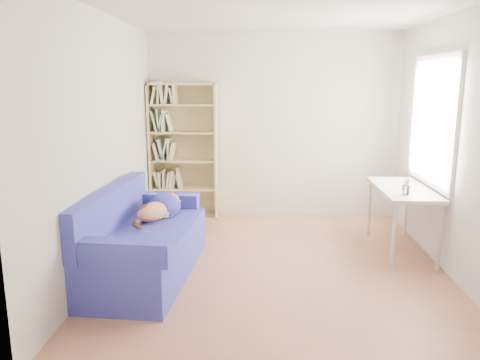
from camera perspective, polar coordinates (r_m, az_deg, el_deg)
name	(u,v)px	position (r m, az deg, el deg)	size (l,w,h in m)	color
ground	(275,267)	(5.03, 4.29, -10.55)	(4.00, 4.00, 0.00)	#955B43
room_shell	(287,111)	(4.70, 5.80, 8.38)	(3.54, 4.04, 2.62)	silver
sofa	(142,242)	(4.83, -11.81, -7.40)	(0.98, 1.87, 0.89)	navy
bookshelf	(184,157)	(6.66, -6.86, 2.80)	(0.95, 0.30, 1.90)	tan
desk	(403,194)	(5.60, 19.24, -1.60)	(0.56, 1.23, 0.75)	silver
pen_cup	(406,189)	(5.23, 19.57, -1.03)	(0.09, 0.09, 0.17)	white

